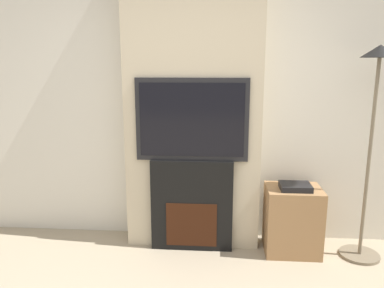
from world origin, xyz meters
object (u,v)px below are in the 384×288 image
(television, at_px, (192,120))
(media_stand, at_px, (292,219))
(fireplace, at_px, (192,205))
(floor_lamp, at_px, (374,112))

(television, xyz_separation_m, media_stand, (0.90, -0.00, -0.88))
(fireplace, bearing_deg, floor_lamp, -2.17)
(television, bearing_deg, fireplace, 90.00)
(television, relative_size, floor_lamp, 0.54)
(television, xyz_separation_m, floor_lamp, (1.49, -0.05, 0.09))
(television, distance_m, media_stand, 1.26)
(media_stand, bearing_deg, floor_lamp, -4.90)
(fireplace, height_order, television, television)
(fireplace, bearing_deg, television, -90.00)
(fireplace, distance_m, television, 0.78)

